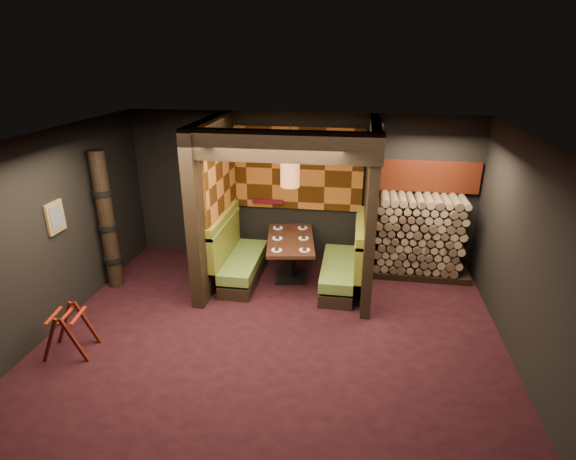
# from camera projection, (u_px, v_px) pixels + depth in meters

# --- Properties ---
(floor) EXTENTS (6.50, 5.50, 0.02)m
(floor) POSITION_uv_depth(u_px,v_px,m) (274.00, 337.00, 6.52)
(floor) COLOR black
(floor) RESTS_ON ground
(ceiling) EXTENTS (6.50, 5.50, 0.02)m
(ceiling) POSITION_uv_depth(u_px,v_px,m) (271.00, 139.00, 5.46)
(ceiling) COLOR black
(ceiling) RESTS_ON ground
(wall_back) EXTENTS (6.50, 0.02, 2.85)m
(wall_back) POSITION_uv_depth(u_px,v_px,m) (300.00, 189.00, 8.53)
(wall_back) COLOR black
(wall_back) RESTS_ON ground
(wall_front) EXTENTS (6.50, 0.02, 2.85)m
(wall_front) POSITION_uv_depth(u_px,v_px,m) (206.00, 389.00, 3.46)
(wall_front) COLOR black
(wall_front) RESTS_ON ground
(wall_left) EXTENTS (0.02, 5.50, 2.85)m
(wall_left) POSITION_uv_depth(u_px,v_px,m) (51.00, 232.00, 6.46)
(wall_left) COLOR black
(wall_left) RESTS_ON ground
(wall_right) EXTENTS (0.02, 5.50, 2.85)m
(wall_right) POSITION_uv_depth(u_px,v_px,m) (533.00, 263.00, 5.52)
(wall_right) COLOR black
(wall_right) RESTS_ON ground
(partition_left) EXTENTS (0.20, 2.20, 2.85)m
(partition_left) POSITION_uv_depth(u_px,v_px,m) (214.00, 203.00, 7.70)
(partition_left) COLOR black
(partition_left) RESTS_ON floor
(partition_right) EXTENTS (0.15, 2.10, 2.85)m
(partition_right) POSITION_uv_depth(u_px,v_px,m) (370.00, 210.00, 7.37)
(partition_right) COLOR black
(partition_right) RESTS_ON floor
(header_beam) EXTENTS (2.85, 0.18, 0.44)m
(header_beam) POSITION_uv_depth(u_px,v_px,m) (279.00, 146.00, 6.20)
(header_beam) COLOR black
(header_beam) RESTS_ON partition_left
(tapa_back_panel) EXTENTS (2.40, 0.06, 1.55)m
(tapa_back_panel) POSITION_uv_depth(u_px,v_px,m) (298.00, 169.00, 8.34)
(tapa_back_panel) COLOR #AB5D20
(tapa_back_panel) RESTS_ON wall_back
(tapa_side_panel) EXTENTS (0.04, 1.85, 1.45)m
(tapa_side_panel) POSITION_uv_depth(u_px,v_px,m) (222.00, 177.00, 7.69)
(tapa_side_panel) COLOR #AB5D20
(tapa_side_panel) RESTS_ON partition_left
(lacquer_shelf) EXTENTS (0.60, 0.12, 0.07)m
(lacquer_shelf) POSITION_uv_depth(u_px,v_px,m) (268.00, 201.00, 8.60)
(lacquer_shelf) COLOR #550D15
(lacquer_shelf) RESTS_ON wall_back
(booth_bench_left) EXTENTS (0.68, 1.60, 1.14)m
(booth_bench_left) POSITION_uv_depth(u_px,v_px,m) (238.00, 259.00, 8.03)
(booth_bench_left) COLOR black
(booth_bench_left) RESTS_ON floor
(booth_bench_right) EXTENTS (0.68, 1.60, 1.14)m
(booth_bench_right) POSITION_uv_depth(u_px,v_px,m) (344.00, 266.00, 7.75)
(booth_bench_right) COLOR black
(booth_bench_right) RESTS_ON floor
(dining_table) EXTENTS (1.02, 1.58, 0.78)m
(dining_table) POSITION_uv_depth(u_px,v_px,m) (290.00, 251.00, 8.00)
(dining_table) COLOR black
(dining_table) RESTS_ON floor
(place_settings) EXTENTS (0.80, 1.25, 0.03)m
(place_settings) POSITION_uv_depth(u_px,v_px,m) (290.00, 238.00, 7.91)
(place_settings) COLOR white
(place_settings) RESTS_ON dining_table
(pendant_lamp) EXTENTS (0.32, 0.32, 1.10)m
(pendant_lamp) POSITION_uv_depth(u_px,v_px,m) (290.00, 173.00, 7.43)
(pendant_lamp) COLOR #A36032
(pendant_lamp) RESTS_ON ceiling
(framed_picture) EXTENTS (0.05, 0.36, 0.46)m
(framed_picture) POSITION_uv_depth(u_px,v_px,m) (55.00, 217.00, 6.48)
(framed_picture) COLOR olive
(framed_picture) RESTS_ON wall_left
(luggage_rack) EXTENTS (0.71, 0.55, 0.71)m
(luggage_rack) POSITION_uv_depth(u_px,v_px,m) (69.00, 330.00, 6.06)
(luggage_rack) COLOR #43100A
(luggage_rack) RESTS_ON floor
(totem_column) EXTENTS (0.31, 0.31, 2.40)m
(totem_column) POSITION_uv_depth(u_px,v_px,m) (107.00, 222.00, 7.53)
(totem_column) COLOR black
(totem_column) RESTS_ON floor
(firewood_stack) EXTENTS (1.73, 0.70, 1.50)m
(firewood_stack) POSITION_uv_depth(u_px,v_px,m) (422.00, 237.00, 8.07)
(firewood_stack) COLOR black
(firewood_stack) RESTS_ON floor
(mosaic_header) EXTENTS (1.83, 0.10, 0.56)m
(mosaic_header) POSITION_uv_depth(u_px,v_px,m) (426.00, 176.00, 7.99)
(mosaic_header) COLOR maroon
(mosaic_header) RESTS_ON wall_back
(bay_front_post) EXTENTS (0.08, 0.08, 2.85)m
(bay_front_post) POSITION_uv_depth(u_px,v_px,m) (375.00, 205.00, 7.59)
(bay_front_post) COLOR black
(bay_front_post) RESTS_ON floor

